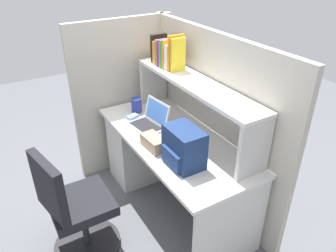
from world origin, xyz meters
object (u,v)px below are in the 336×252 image
Objects in this scene: paper_cup at (171,141)px; snack_canister at (137,105)px; tissue_box at (154,143)px; office_chair at (75,213)px; laptop at (150,121)px; computer_mouse at (133,117)px; backpack at (183,147)px.

snack_canister reaches higher than paper_cup.
tissue_box is 0.24× the size of office_chair.
laptop is 4.16× the size of paper_cup.
computer_mouse is at bearing -65.95° from office_chair.
tissue_box is (-0.04, -0.13, 0.01)m from paper_cup.
backpack is at bearing -121.89° from office_chair.
laptop reaches higher than tissue_box.
laptop is at bearing 174.48° from backpack.
tissue_box is at bearing -24.06° from computer_mouse.
paper_cup is 0.09× the size of office_chair.
snack_canister is at bearing 176.88° from laptop.
snack_canister is at bearing 177.74° from paper_cup.
paper_cup is at bearing 70.41° from tissue_box.
backpack is at bearing -11.19° from paper_cup.
laptop is at bearing -79.76° from office_chair.
backpack is at bearing 12.46° from tissue_box.
backpack is 2.88× the size of computer_mouse.
laptop is 1.55× the size of tissue_box.
laptop is at bearing -3.12° from snack_canister.
tissue_box is at bearing -14.19° from snack_canister.
office_chair is (0.55, -0.74, -0.35)m from computer_mouse.
backpack reaches higher than paper_cup.
paper_cup is at bearing -1.51° from laptop.
laptop reaches higher than office_chair.
backpack reaches higher than snack_canister.
backpack is (0.61, -0.06, 0.09)m from laptop.
snack_canister is at bearing -64.41° from office_chair.
office_chair reaches higher than snack_canister.
laptop is 0.36m from paper_cup.
computer_mouse is at bearing -159.91° from laptop.
laptop is 0.31m from snack_canister.
office_chair reaches higher than tissue_box.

